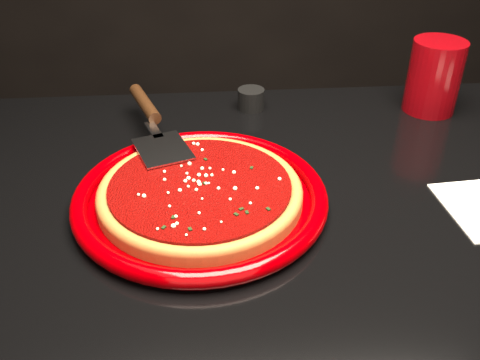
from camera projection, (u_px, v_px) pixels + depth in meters
The scene contains 9 objects.
plate at pixel (200, 197), 0.78m from camera, with size 0.37×0.37×0.03m, color #720001.
pizza_crust at pixel (200, 194), 0.77m from camera, with size 0.30×0.30×0.01m, color brown.
pizza_crust_rim at pixel (200, 190), 0.77m from camera, with size 0.30×0.30×0.02m, color brown.
pizza_sauce at pixel (200, 187), 0.77m from camera, with size 0.26×0.26×0.01m, color #6E0503.
parmesan_dusting at pixel (200, 183), 0.76m from camera, with size 0.25×0.25×0.01m, color #F4EDC3, non-canonical shape.
basil_flecks at pixel (200, 183), 0.76m from camera, with size 0.23×0.23×0.00m, color black, non-canonical shape.
pizza_server at pixel (154, 122), 0.90m from camera, with size 0.09×0.33×0.02m, color silver, non-canonical shape.
cup at pixel (434, 76), 1.01m from camera, with size 0.10×0.10×0.14m, color maroon.
ramekin at pixel (251, 99), 1.04m from camera, with size 0.05×0.05×0.04m, color black.
Camera 1 is at (-0.18, -0.64, 1.21)m, focal length 40.00 mm.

